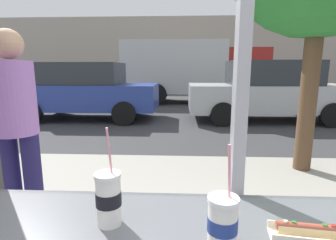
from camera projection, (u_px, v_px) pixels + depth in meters
name	position (u px, v px, depth m)	size (l,w,h in m)	color
ground_plane	(188.00, 113.00, 9.07)	(60.00, 60.00, 0.00)	#38383A
sidewalk_strip	(202.00, 206.00, 2.78)	(16.00, 2.80, 0.15)	#9E998E
building_facade_far	(185.00, 55.00, 18.61)	(28.00, 1.20, 4.96)	#A89E8E
soda_cup_left	(222.00, 223.00, 0.74)	(0.09, 0.09, 0.32)	silver
soda_cup_right	(109.00, 198.00, 0.86)	(0.09, 0.09, 0.33)	silver
hotdog_tray_far	(319.00, 233.00, 0.79)	(0.29, 0.12, 0.05)	beige
parked_car_blue	(87.00, 91.00, 7.89)	(4.13, 1.97, 1.67)	#283D93
parked_car_silver	(268.00, 91.00, 7.63)	(4.51, 1.97, 1.72)	#BCBCC1
box_truck	(192.00, 69.00, 11.80)	(6.18, 2.44, 2.66)	beige
pedestrian	(16.00, 122.00, 2.05)	(0.32, 0.32, 1.63)	navy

